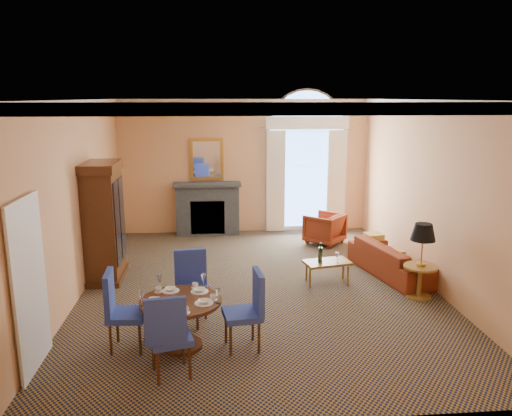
{
  "coord_description": "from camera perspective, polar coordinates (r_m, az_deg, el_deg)",
  "views": [
    {
      "loc": [
        -0.77,
        -8.19,
        3.24
      ],
      "look_at": [
        0.0,
        0.5,
        1.3
      ],
      "focal_mm": 35.0,
      "sensor_mm": 36.0,
      "label": 1
    }
  ],
  "objects": [
    {
      "name": "dining_chair_north",
      "position": [
        7.44,
        -7.58,
        -8.32
      ],
      "size": [
        0.59,
        0.59,
        1.06
      ],
      "rotation": [
        0.0,
        0.0,
        2.83
      ],
      "color": "#253894",
      "rests_on": "ground"
    },
    {
      "name": "dining_table",
      "position": [
        6.71,
        -8.56,
        -11.56
      ],
      "size": [
        1.07,
        1.07,
        0.87
      ],
      "color": "#3A1E0D",
      "rests_on": "ground"
    },
    {
      "name": "dining_chair_west",
      "position": [
        6.81,
        -15.43,
        -10.7
      ],
      "size": [
        0.51,
        0.5,
        1.06
      ],
      "rotation": [
        0.0,
        0.0,
        -1.62
      ],
      "color": "#253894",
      "rests_on": "ground"
    },
    {
      "name": "sofa",
      "position": [
        9.66,
        15.39,
        -5.67
      ],
      "size": [
        1.23,
        2.16,
        0.59
      ],
      "primitive_type": "imported",
      "rotation": [
        0.0,
        0.0,
        1.8
      ],
      "color": "maroon",
      "rests_on": "ground"
    },
    {
      "name": "side_table",
      "position": [
        8.56,
        18.43,
        -4.66
      ],
      "size": [
        0.55,
        0.55,
        1.23
      ],
      "color": "olive",
      "rests_on": "ground"
    },
    {
      "name": "ground",
      "position": [
        8.84,
        0.29,
        -8.96
      ],
      "size": [
        7.5,
        7.5,
        0.0
      ],
      "primitive_type": "plane",
      "color": "#111536",
      "rests_on": "ground"
    },
    {
      "name": "dining_chair_south",
      "position": [
        6.0,
        -10.0,
        -13.73
      ],
      "size": [
        0.58,
        0.58,
        1.06
      ],
      "rotation": [
        0.0,
        0.0,
        0.26
      ],
      "color": "#253894",
      "rests_on": "ground"
    },
    {
      "name": "room_envelope",
      "position": [
        8.92,
        -0.26,
        7.84
      ],
      "size": [
        6.04,
        7.52,
        3.45
      ],
      "color": "#E9A86F",
      "rests_on": "ground"
    },
    {
      "name": "armchair",
      "position": [
        11.36,
        7.82,
        -2.34
      ],
      "size": [
        1.06,
        1.06,
        0.69
      ],
      "primitive_type": "imported",
      "rotation": [
        0.0,
        0.0,
        3.97
      ],
      "color": "maroon",
      "rests_on": "ground"
    },
    {
      "name": "coffee_table",
      "position": [
        8.95,
        8.09,
        -6.17
      ],
      "size": [
        0.88,
        0.6,
        0.76
      ],
      "rotation": [
        0.0,
        0.0,
        0.21
      ],
      "color": "olive",
      "rests_on": "ground"
    },
    {
      "name": "dining_chair_east",
      "position": [
        6.59,
        -0.7,
        -11.03
      ],
      "size": [
        0.54,
        0.53,
        1.06
      ],
      "rotation": [
        0.0,
        0.0,
        1.71
      ],
      "color": "#253894",
      "rests_on": "ground"
    },
    {
      "name": "armoire",
      "position": [
        9.33,
        -16.98,
        -1.72
      ],
      "size": [
        0.61,
        1.09,
        2.14
      ],
      "color": "#3A1E0D",
      "rests_on": "ground"
    }
  ]
}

